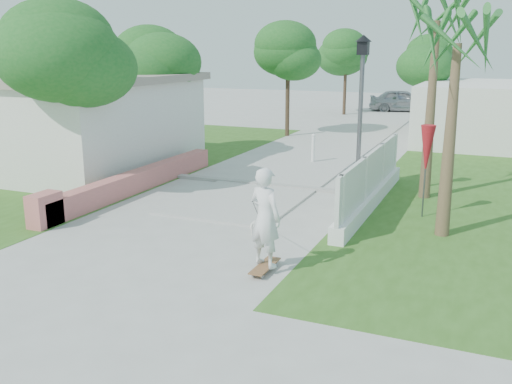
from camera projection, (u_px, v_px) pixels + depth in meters
The scene contains 21 objects.
ground at pixel (161, 247), 12.07m from camera, with size 90.00×90.00×0.00m, color #B7B7B2.
path_strip at pixel (367, 128), 29.89m from camera, with size 3.20×36.00×0.06m, color #B7B7B2.
curb at pixel (267, 185), 17.41m from camera, with size 6.50×0.25×0.10m, color #999993.
grass_left at pixel (118, 158), 21.87m from camera, with size 8.00×20.00×0.01m, color #335D1D.
pink_wall at pixel (129, 183), 16.42m from camera, with size 0.45×8.20×0.80m.
house_left at pixel (57, 120), 20.06m from camera, with size 8.40×7.40×3.23m.
lattice_fence at pixel (371, 186), 15.10m from camera, with size 0.35×7.00×1.50m.
building_right at pixel (491, 113), 25.52m from camera, with size 6.00×8.00×2.60m, color silver.
street_lamp at pixel (360, 112), 15.27m from camera, with size 0.44×0.44×4.44m.
bollard at pixel (313, 147), 20.77m from camera, with size 0.14×0.14×1.09m.
patio_umbrella at pixel (427, 150), 13.84m from camera, with size 0.36×0.36×2.30m.
tree_left_near at pixel (73, 59), 15.50m from camera, with size 3.60×3.60×5.28m.
tree_left_mid at pixel (154, 65), 20.86m from camera, with size 3.20×3.20×4.85m.
tree_path_left at pixel (288, 54), 26.52m from camera, with size 3.40×3.40×5.23m.
tree_path_right at pixel (436, 61), 27.80m from camera, with size 3.00×3.00×4.79m.
tree_path_far at pixel (346, 53), 35.36m from camera, with size 3.20×3.20×5.17m.
palm_far at pixel (436, 33), 15.01m from camera, with size 1.80×1.80×5.30m.
palm_near at pixel (457, 55), 11.90m from camera, with size 1.80×1.80×4.70m.
skateboarder at pixel (259, 213), 11.47m from camera, with size 1.41×2.66×2.00m.
dog at pixel (257, 225), 12.89m from camera, with size 0.29×0.56×0.39m.
parked_car at pixel (403, 101), 37.45m from camera, with size 1.76×4.37×1.49m, color #B3B5BB.
Camera 1 is at (6.34, -9.70, 4.09)m, focal length 40.00 mm.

